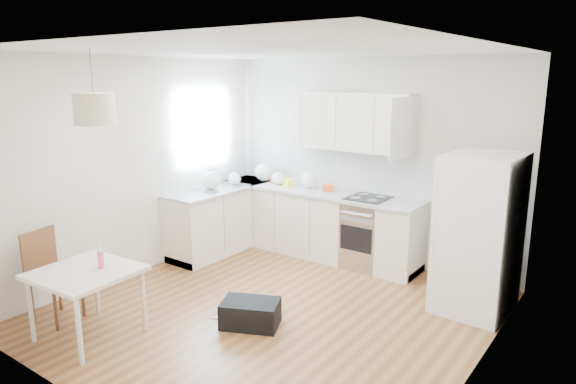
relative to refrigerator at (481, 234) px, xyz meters
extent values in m
plane|color=brown|center=(-1.75, -1.35, -0.85)|extent=(4.20, 4.20, 0.00)
plane|color=white|center=(-1.75, -1.35, 1.85)|extent=(4.20, 4.20, 0.00)
plane|color=beige|center=(-1.75, 0.75, 0.50)|extent=(4.20, 0.00, 4.20)
plane|color=beige|center=(-3.85, -1.35, 0.50)|extent=(0.00, 4.20, 4.20)
plane|color=beige|center=(0.35, -1.35, 0.50)|extent=(0.00, 4.20, 4.20)
cube|color=#BFE0F9|center=(-3.84, -0.20, 0.90)|extent=(0.02, 1.00, 1.00)
cube|color=white|center=(-2.35, 0.45, -0.41)|extent=(3.00, 0.60, 0.88)
cube|color=white|center=(-3.55, -0.15, -0.41)|extent=(0.60, 1.80, 0.88)
cube|color=#B2B5B8|center=(-2.35, 0.45, 0.05)|extent=(3.02, 0.64, 0.04)
cube|color=#B2B5B8|center=(-3.55, -0.15, 0.05)|extent=(0.64, 1.82, 0.04)
cube|color=white|center=(-2.35, 0.75, 0.36)|extent=(3.00, 0.01, 0.58)
cube|color=white|center=(-3.85, -0.15, 0.36)|extent=(0.01, 1.80, 0.58)
cube|color=white|center=(-1.90, 0.59, 1.03)|extent=(1.70, 0.32, 0.75)
cube|color=beige|center=(-2.83, -2.80, -0.19)|extent=(0.91, 0.91, 0.04)
cylinder|color=white|center=(-3.17, -3.18, -0.53)|extent=(0.05, 0.05, 0.64)
cylinder|color=white|center=(-2.45, -3.14, -0.53)|extent=(0.05, 0.05, 0.64)
cylinder|color=white|center=(-3.22, -2.46, -0.53)|extent=(0.05, 0.05, 0.64)
cylinder|color=white|center=(-2.49, -2.42, -0.53)|extent=(0.05, 0.05, 0.64)
cylinder|color=#EE427C|center=(-2.76, -2.67, -0.07)|extent=(0.08, 0.08, 0.20)
cube|color=black|center=(-1.72, -1.72, -0.72)|extent=(0.67, 0.57, 0.26)
cylinder|color=beige|center=(-2.69, -2.65, 1.33)|extent=(0.46, 0.46, 0.28)
ellipsoid|color=white|center=(-3.33, 0.53, 0.21)|extent=(0.30, 0.25, 0.27)
ellipsoid|color=white|center=(-3.00, 0.46, 0.17)|extent=(0.21, 0.18, 0.19)
ellipsoid|color=white|center=(-2.51, 0.53, 0.19)|extent=(0.25, 0.21, 0.23)
ellipsoid|color=white|center=(-3.52, 0.09, 0.16)|extent=(0.19, 0.16, 0.17)
ellipsoid|color=white|center=(-3.58, -0.34, 0.20)|extent=(0.28, 0.24, 0.25)
cube|color=#E55014|center=(-2.19, 0.50, 0.12)|extent=(0.17, 0.15, 0.10)
cube|color=yellow|center=(-2.83, 0.46, 0.13)|extent=(0.18, 0.14, 0.11)
cube|color=#B83617|center=(-3.08, 0.51, 0.13)|extent=(0.17, 0.13, 0.11)
camera|label=1|loc=(1.38, -5.35, 1.63)|focal=32.00mm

